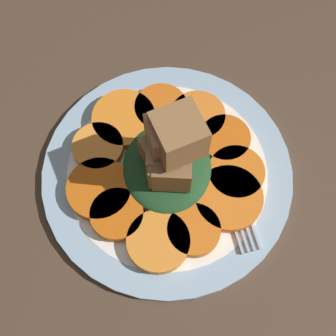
% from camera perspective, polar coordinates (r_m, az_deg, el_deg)
% --- Properties ---
extents(table_slab, '(1.20, 1.20, 0.02)m').
position_cam_1_polar(table_slab, '(0.57, 0.00, -1.23)').
color(table_slab, '#4C3828').
rests_on(table_slab, ground).
extents(plate, '(0.29, 0.29, 0.01)m').
position_cam_1_polar(plate, '(0.55, 0.00, -0.64)').
color(plate, '#99B7D1').
rests_on(plate, table_slab).
extents(carrot_slice_0, '(0.08, 0.08, 0.01)m').
position_cam_1_polar(carrot_slice_0, '(0.57, -5.30, 5.96)').
color(carrot_slice_0, orange).
rests_on(carrot_slice_0, plate).
extents(carrot_slice_1, '(0.06, 0.06, 0.01)m').
position_cam_1_polar(carrot_slice_1, '(0.56, -8.42, 2.52)').
color(carrot_slice_1, orange).
rests_on(carrot_slice_1, plate).
extents(carrot_slice_2, '(0.07, 0.07, 0.01)m').
position_cam_1_polar(carrot_slice_2, '(0.54, -8.27, -2.58)').
color(carrot_slice_2, '#D45F13').
rests_on(carrot_slice_2, plate).
extents(carrot_slice_3, '(0.06, 0.06, 0.01)m').
position_cam_1_polar(carrot_slice_3, '(0.53, -6.14, -5.68)').
color(carrot_slice_3, '#D35E12').
rests_on(carrot_slice_3, plate).
extents(carrot_slice_4, '(0.07, 0.07, 0.01)m').
position_cam_1_polar(carrot_slice_4, '(0.51, -1.08, -8.96)').
color(carrot_slice_4, orange).
rests_on(carrot_slice_4, plate).
extents(carrot_slice_5, '(0.06, 0.06, 0.01)m').
position_cam_1_polar(carrot_slice_5, '(0.52, 3.26, -7.58)').
color(carrot_slice_5, orange).
rests_on(carrot_slice_5, plate).
extents(carrot_slice_6, '(0.08, 0.08, 0.01)m').
position_cam_1_polar(carrot_slice_6, '(0.53, 7.51, -3.71)').
color(carrot_slice_6, orange).
rests_on(carrot_slice_6, plate).
extents(carrot_slice_7, '(0.07, 0.07, 0.01)m').
position_cam_1_polar(carrot_slice_7, '(0.55, 8.39, -0.61)').
color(carrot_slice_7, orange).
rests_on(carrot_slice_7, plate).
extents(carrot_slice_8, '(0.06, 0.06, 0.01)m').
position_cam_1_polar(carrot_slice_8, '(0.56, 7.04, 3.51)').
color(carrot_slice_8, '#D66014').
rests_on(carrot_slice_8, plate).
extents(carrot_slice_9, '(0.07, 0.07, 0.01)m').
position_cam_1_polar(carrot_slice_9, '(0.57, 3.75, 6.26)').
color(carrot_slice_9, orange).
rests_on(carrot_slice_9, plate).
extents(carrot_slice_10, '(0.06, 0.06, 0.01)m').
position_cam_1_polar(carrot_slice_10, '(0.58, -0.76, 7.26)').
color(carrot_slice_10, orange).
rests_on(carrot_slice_10, plate).
extents(center_pile, '(0.11, 0.10, 0.12)m').
position_cam_1_polar(center_pile, '(0.51, 0.21, 1.27)').
color(center_pile, '#1E4723').
rests_on(center_pile, plate).
extents(fork, '(0.18, 0.06, 0.00)m').
position_cam_1_polar(fork, '(0.55, 7.36, -1.38)').
color(fork, '#B2B2B7').
rests_on(fork, plate).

